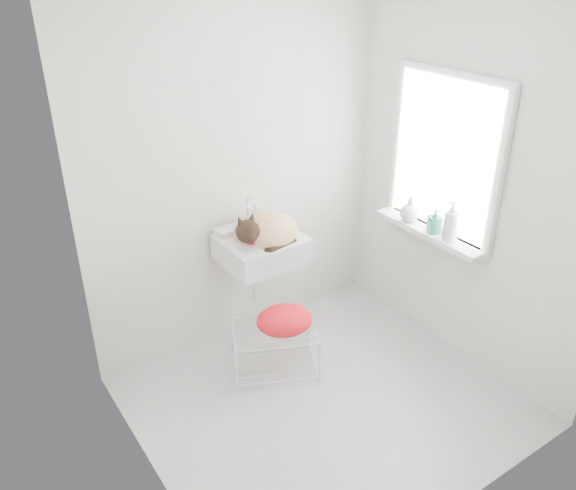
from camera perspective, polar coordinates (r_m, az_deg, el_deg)
floor at (r=3.81m, az=3.61°, el=-14.99°), size 2.20×2.00×0.02m
back_wall at (r=3.89m, az=-4.91°, el=7.44°), size 2.20×0.02×2.50m
right_wall at (r=3.85m, az=17.36°, el=6.08°), size 0.02×2.00×2.50m
left_wall at (r=2.65m, az=-14.85°, el=-3.46°), size 0.02×2.00×2.50m
window_glass at (r=3.92m, az=15.19°, el=8.33°), size 0.01×0.80×1.00m
window_frame at (r=3.91m, az=15.04°, el=8.29°), size 0.04×0.90×1.10m
windowsill at (r=4.06m, az=13.60°, el=1.23°), size 0.16×0.88×0.04m
sink at (r=3.84m, az=-2.63°, el=0.77°), size 0.53×0.46×0.21m
faucet at (r=3.92m, az=-4.07°, el=3.57°), size 0.19×0.13×0.19m
cat at (r=3.81m, az=-2.35°, el=1.26°), size 0.47×0.39×0.29m
wire_rack at (r=3.96m, az=-1.32°, el=-10.27°), size 0.64×0.56×0.32m
towel at (r=3.83m, az=-0.35°, el=-7.97°), size 0.44×0.36×0.15m
bottle_a at (r=3.94m, az=15.43°, el=0.48°), size 0.10×0.10×0.23m
bottle_b at (r=4.02m, az=14.02°, el=1.20°), size 0.10×0.10×0.17m
bottle_c at (r=4.16m, az=11.72°, el=2.36°), size 0.19×0.19×0.17m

